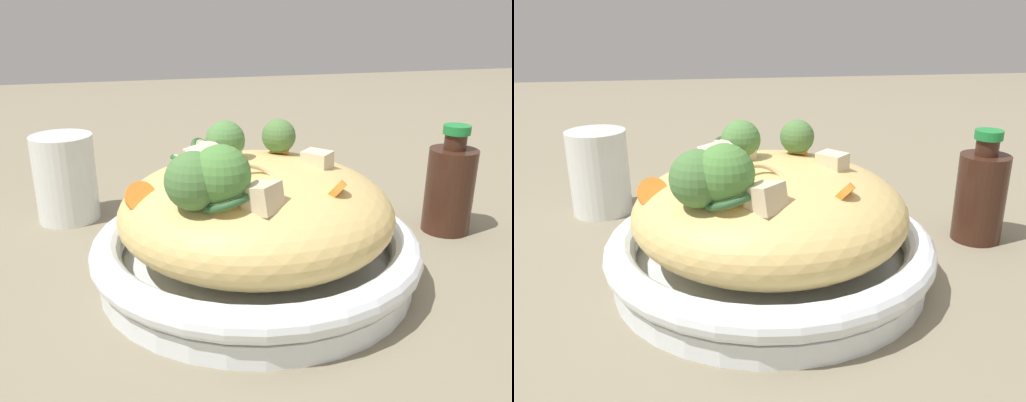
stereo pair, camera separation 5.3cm
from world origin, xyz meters
TOP-DOWN VIEW (x-y plane):
  - ground_plane at (0.00, 0.00)m, footprint 3.00×3.00m
  - serving_bowl at (0.00, 0.00)m, footprint 0.33×0.33m
  - noodle_heap at (-0.00, 0.00)m, footprint 0.27×0.27m
  - broccoli_florets at (-0.04, 0.04)m, footprint 0.15×0.15m
  - carrot_coins at (-0.01, 0.03)m, footprint 0.13×0.20m
  - zucchini_slices at (-0.00, 0.05)m, footprint 0.23×0.07m
  - chicken_chunks at (-0.01, 0.02)m, footprint 0.14×0.15m
  - soy_sauce_bottle at (0.06, -0.26)m, footprint 0.06×0.06m
  - drinking_glass at (0.21, 0.20)m, footprint 0.08×0.08m

SIDE VIEW (x-z plane):
  - ground_plane at x=0.00m, z-range 0.00..0.00m
  - serving_bowl at x=0.00m, z-range 0.00..0.05m
  - drinking_glass at x=0.21m, z-range 0.00..0.11m
  - soy_sauce_bottle at x=0.06m, z-range -0.01..0.12m
  - noodle_heap at x=0.00m, z-range 0.02..0.13m
  - carrot_coins at x=-0.01m, z-range 0.09..0.13m
  - zucchini_slices at x=0.00m, z-range 0.09..0.13m
  - chicken_chunks at x=-0.01m, z-range 0.10..0.14m
  - broccoli_florets at x=-0.04m, z-range 0.10..0.16m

